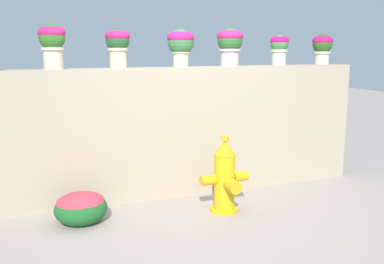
{
  "coord_description": "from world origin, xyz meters",
  "views": [
    {
      "loc": [
        -1.79,
        -4.01,
        1.83
      ],
      "look_at": [
        0.07,
        0.86,
        0.82
      ],
      "focal_mm": 41.3,
      "sensor_mm": 36.0,
      "label": 1
    }
  ],
  "objects": [
    {
      "name": "potted_plant_6",
      "position": [
        2.06,
        1.07,
        1.84
      ],
      "size": [
        0.28,
        0.28,
        0.41
      ],
      "color": "beige",
      "rests_on": "stone_wall"
    },
    {
      "name": "potted_plant_4",
      "position": [
        0.65,
        1.06,
        1.87
      ],
      "size": [
        0.33,
        0.33,
        0.47
      ],
      "color": "#C1B0B4",
      "rests_on": "stone_wall"
    },
    {
      "name": "potted_plant_1",
      "position": [
        -1.47,
        1.04,
        1.89
      ],
      "size": [
        0.29,
        0.29,
        0.48
      ],
      "color": "beige",
      "rests_on": "stone_wall"
    },
    {
      "name": "fire_hydrant",
      "position": [
        0.24,
        0.27,
        0.39
      ],
      "size": [
        0.56,
        0.46,
        0.86
      ],
      "color": "gold",
      "rests_on": "ground"
    },
    {
      "name": "potted_plant_5",
      "position": [
        1.39,
        1.08,
        1.83
      ],
      "size": [
        0.24,
        0.24,
        0.39
      ],
      "color": "beige",
      "rests_on": "stone_wall"
    },
    {
      "name": "potted_plant_2",
      "position": [
        -0.75,
        1.1,
        1.87
      ],
      "size": [
        0.28,
        0.28,
        0.45
      ],
      "color": "beige",
      "rests_on": "stone_wall"
    },
    {
      "name": "stone_wall",
      "position": [
        0.0,
        1.06,
        0.79
      ],
      "size": [
        4.81,
        0.31,
        1.59
      ],
      "primitive_type": "cube",
      "color": "tan",
      "rests_on": "ground"
    },
    {
      "name": "flower_bush_left",
      "position": [
        -1.31,
        0.51,
        0.18
      ],
      "size": [
        0.55,
        0.5,
        0.34
      ],
      "color": "#1B5B25",
      "rests_on": "ground"
    },
    {
      "name": "potted_plant_3",
      "position": [
        -0.0,
        1.04,
        1.87
      ],
      "size": [
        0.33,
        0.33,
        0.45
      ],
      "color": "beige",
      "rests_on": "stone_wall"
    },
    {
      "name": "ground_plane",
      "position": [
        0.0,
        0.0,
        0.0
      ],
      "size": [
        24.0,
        24.0,
        0.0
      ],
      "primitive_type": "plane",
      "color": "#A1918A"
    }
  ]
}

